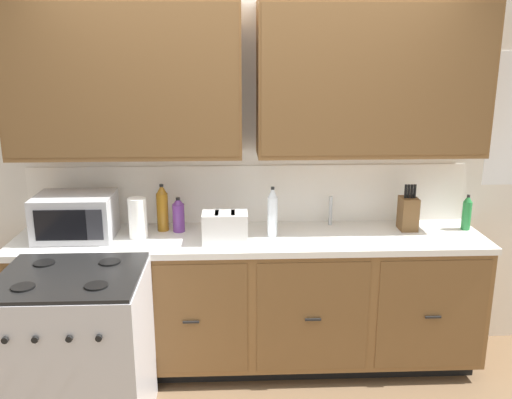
% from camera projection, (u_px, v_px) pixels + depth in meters
% --- Properties ---
extents(ground_plane, '(8.00, 8.00, 0.00)m').
position_uv_depth(ground_plane, '(252.00, 389.00, 3.51)').
color(ground_plane, brown).
extents(wall_unit, '(4.18, 0.40, 2.53)m').
position_uv_depth(wall_unit, '(249.00, 116.00, 3.55)').
color(wall_unit, white).
rests_on(wall_unit, ground_plane).
extents(counter_run, '(3.01, 0.64, 0.93)m').
position_uv_depth(counter_run, '(251.00, 300.00, 3.67)').
color(counter_run, black).
rests_on(counter_run, ground_plane).
extents(stove_range, '(0.76, 0.68, 0.95)m').
position_uv_depth(stove_range, '(77.00, 354.00, 3.03)').
color(stove_range, '#B7B7BC').
rests_on(stove_range, ground_plane).
extents(microwave, '(0.48, 0.37, 0.28)m').
position_uv_depth(microwave, '(75.00, 216.00, 3.49)').
color(microwave, '#B7B7BC').
rests_on(microwave, counter_run).
extents(toaster, '(0.28, 0.18, 0.19)m').
position_uv_depth(toaster, '(225.00, 227.00, 3.42)').
color(toaster, white).
rests_on(toaster, counter_run).
extents(knife_block, '(0.11, 0.14, 0.31)m').
position_uv_depth(knife_block, '(408.00, 213.00, 3.65)').
color(knife_block, brown).
rests_on(knife_block, counter_run).
extents(sink_faucet, '(0.02, 0.02, 0.20)m').
position_uv_depth(sink_faucet, '(330.00, 211.00, 3.76)').
color(sink_faucet, '#B2B5BA').
rests_on(sink_faucet, counter_run).
extents(paper_towel_roll, '(0.12, 0.12, 0.26)m').
position_uv_depth(paper_towel_roll, '(138.00, 218.00, 3.49)').
color(paper_towel_roll, white).
rests_on(paper_towel_roll, counter_run).
extents(bottle_violet, '(0.08, 0.08, 0.23)m').
position_uv_depth(bottle_violet, '(179.00, 215.00, 3.62)').
color(bottle_violet, '#663384').
rests_on(bottle_violet, counter_run).
extents(bottle_amber, '(0.08, 0.08, 0.31)m').
position_uv_depth(bottle_amber, '(162.00, 208.00, 3.63)').
color(bottle_amber, '#9E6619').
rests_on(bottle_amber, counter_run).
extents(bottle_green, '(0.06, 0.06, 0.24)m').
position_uv_depth(bottle_green, '(467.00, 213.00, 3.66)').
color(bottle_green, '#237A38').
rests_on(bottle_green, counter_run).
extents(bottle_clear, '(0.06, 0.06, 0.33)m').
position_uv_depth(bottle_clear, '(272.00, 212.00, 3.51)').
color(bottle_clear, silver).
rests_on(bottle_clear, counter_run).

